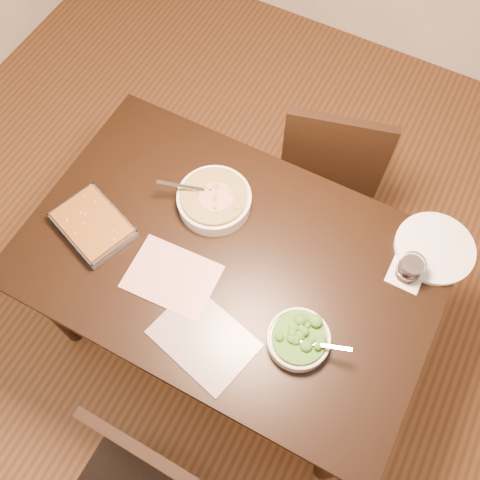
# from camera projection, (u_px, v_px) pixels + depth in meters

# --- Properties ---
(ground) EXTENTS (4.00, 4.00, 0.00)m
(ground) POSITION_uv_depth(u_px,v_px,m) (232.00, 326.00, 2.48)
(ground) COLOR #4A2A15
(ground) RESTS_ON ground
(room) EXTENTS (4.04, 4.04, 2.72)m
(room) POSITION_uv_depth(u_px,v_px,m) (219.00, 33.00, 0.94)
(room) COLOR beige
(room) RESTS_ON ground
(table) EXTENTS (1.40, 0.90, 0.75)m
(table) POSITION_uv_depth(u_px,v_px,m) (230.00, 270.00, 1.89)
(table) COLOR black
(table) RESTS_ON ground
(magazine_a) EXTENTS (0.30, 0.23, 0.01)m
(magazine_a) POSITION_uv_depth(u_px,v_px,m) (172.00, 277.00, 1.77)
(magazine_a) COLOR #A12E38
(magazine_a) RESTS_ON table
(magazine_b) EXTENTS (0.36, 0.29, 0.01)m
(magazine_b) POSITION_uv_depth(u_px,v_px,m) (204.00, 339.00, 1.68)
(magazine_b) COLOR #23232A
(magazine_b) RESTS_ON table
(coaster) EXTENTS (0.11, 0.11, 0.00)m
(coaster) POSITION_uv_depth(u_px,v_px,m) (406.00, 274.00, 1.78)
(coaster) COLOR white
(coaster) RESTS_ON table
(stew_bowl) EXTENTS (0.28, 0.26, 0.10)m
(stew_bowl) POSITION_uv_depth(u_px,v_px,m) (214.00, 199.00, 1.87)
(stew_bowl) COLOR silver
(stew_bowl) RESTS_ON table
(broccoli_bowl) EXTENTS (0.22, 0.20, 0.08)m
(broccoli_bowl) POSITION_uv_depth(u_px,v_px,m) (298.00, 339.00, 1.65)
(broccoli_bowl) COLOR silver
(broccoli_bowl) RESTS_ON table
(baking_dish) EXTENTS (0.31, 0.27, 0.05)m
(baking_dish) POSITION_uv_depth(u_px,v_px,m) (93.00, 225.00, 1.84)
(baking_dish) COLOR silver
(baking_dish) RESTS_ON table
(wine_tumbler) EXTENTS (0.08, 0.08, 0.09)m
(wine_tumbler) POSITION_uv_depth(u_px,v_px,m) (410.00, 268.00, 1.74)
(wine_tumbler) COLOR black
(wine_tumbler) RESTS_ON coaster
(dinner_plate) EXTENTS (0.27, 0.27, 0.02)m
(dinner_plate) POSITION_uv_depth(u_px,v_px,m) (435.00, 248.00, 1.81)
(dinner_plate) COLOR white
(dinner_plate) RESTS_ON table
(chair_far) EXTENTS (0.50, 0.50, 0.88)m
(chair_far) POSITION_uv_depth(u_px,v_px,m) (332.00, 159.00, 2.30)
(chair_far) COLOR black
(chair_far) RESTS_ON ground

